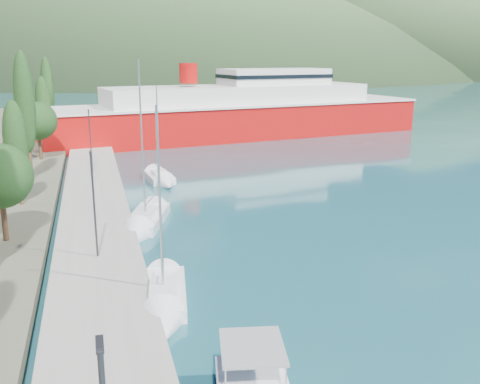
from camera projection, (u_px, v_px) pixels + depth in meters
name	position (u px, v px, depth m)	size (l,w,h in m)	color
ground	(126.00, 105.00, 133.77)	(1400.00, 1400.00, 0.00)	#1B515B
quay	(94.00, 201.00, 43.63)	(5.00, 88.00, 0.80)	gray
hills_near	(237.00, 2.00, 382.72)	(1010.00, 520.00, 115.00)	#3D5A32
tree_row	(24.00, 127.00, 46.51)	(4.18, 63.97, 11.70)	#47301E
lamp_posts	(94.00, 196.00, 30.74)	(0.15, 45.52, 6.06)	#2D2D33
sailboat_near	(163.00, 311.00, 25.11)	(3.25, 7.65, 10.64)	silver
sailboat_mid	(140.00, 228.00, 37.03)	(5.00, 9.06, 12.64)	silver
sailboat_far	(163.00, 181.00, 51.10)	(2.87, 7.00, 10.01)	silver
ferry	(241.00, 113.00, 80.39)	(59.06, 21.89, 11.48)	#B20C0B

